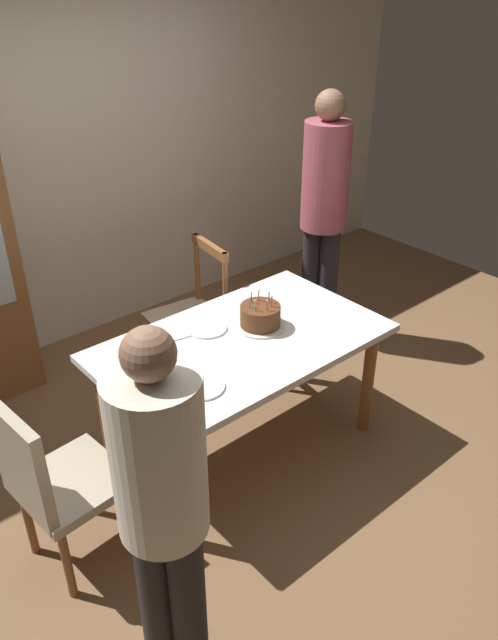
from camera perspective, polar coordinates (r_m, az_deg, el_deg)
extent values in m
plane|color=brown|center=(3.73, -0.59, -11.53)|extent=(6.40, 6.40, 0.00)
cube|color=beige|center=(4.52, -16.47, 13.87)|extent=(6.40, 0.10, 2.60)
cube|color=white|center=(3.29, -0.66, -2.09)|extent=(1.53, 0.91, 0.04)
cylinder|color=brown|center=(2.99, -6.18, -15.43)|extent=(0.07, 0.07, 0.70)
cylinder|color=brown|center=(3.70, 10.93, -5.55)|extent=(0.07, 0.07, 0.70)
cylinder|color=brown|center=(3.46, -13.08, -8.71)|extent=(0.07, 0.07, 0.70)
cylinder|color=brown|center=(4.09, 3.29, -1.21)|extent=(0.07, 0.07, 0.70)
cylinder|color=silver|center=(3.39, 1.04, -0.52)|extent=(0.28, 0.28, 0.01)
cylinder|color=#563019|center=(3.36, 1.05, 0.43)|extent=(0.22, 0.22, 0.12)
cylinder|color=#4C7FE5|center=(3.35, 1.86, 2.03)|extent=(0.01, 0.01, 0.05)
sphere|color=#FFC64C|center=(3.34, 1.87, 2.54)|extent=(0.01, 0.01, 0.01)
cylinder|color=#E54C4C|center=(3.37, 0.91, 2.21)|extent=(0.01, 0.01, 0.05)
sphere|color=#FFC64C|center=(3.35, 0.91, 2.71)|extent=(0.01, 0.01, 0.01)
cylinder|color=#E54C4C|center=(3.35, 0.23, 2.03)|extent=(0.01, 0.01, 0.05)
sphere|color=#FFC64C|center=(3.33, 0.24, 2.53)|extent=(0.01, 0.01, 0.01)
cylinder|color=#4C7FE5|center=(3.30, 0.08, 1.55)|extent=(0.01, 0.01, 0.05)
sphere|color=#FFC64C|center=(3.28, 0.08, 2.06)|extent=(0.01, 0.01, 0.01)
cylinder|color=#66CC72|center=(3.27, 0.56, 1.27)|extent=(0.01, 0.01, 0.05)
sphere|color=#FFC64C|center=(3.25, 0.57, 1.79)|extent=(0.01, 0.01, 0.01)
cylinder|color=#E54C4C|center=(3.27, 1.67, 1.29)|extent=(0.01, 0.01, 0.05)
sphere|color=#FFC64C|center=(3.26, 1.68, 1.81)|extent=(0.01, 0.01, 0.01)
cylinder|color=#E54C4C|center=(3.31, 2.11, 1.66)|extent=(0.01, 0.01, 0.05)
sphere|color=#FFC64C|center=(3.30, 2.12, 2.17)|extent=(0.01, 0.01, 0.01)
cylinder|color=white|center=(2.93, -4.40, -6.16)|extent=(0.22, 0.22, 0.01)
cylinder|color=white|center=(3.38, -3.90, -0.76)|extent=(0.22, 0.22, 0.01)
cube|color=silver|center=(2.87, -7.06, -7.35)|extent=(0.18, 0.03, 0.01)
cube|color=silver|center=(3.31, -6.22, -1.66)|extent=(0.18, 0.04, 0.01)
cube|color=tan|center=(4.05, -5.87, -0.06)|extent=(0.49, 0.49, 0.05)
cylinder|color=brown|center=(4.25, -8.81, -2.50)|extent=(0.04, 0.04, 0.42)
cylinder|color=brown|center=(3.99, -6.67, -4.72)|extent=(0.04, 0.04, 0.42)
cylinder|color=brown|center=(4.37, -4.82, -1.19)|extent=(0.04, 0.04, 0.42)
cylinder|color=brown|center=(4.12, -2.49, -3.24)|extent=(0.04, 0.04, 0.42)
cylinder|color=brown|center=(4.16, -4.81, 4.73)|extent=(0.04, 0.04, 0.50)
cylinder|color=brown|center=(3.88, -2.19, 2.84)|extent=(0.04, 0.04, 0.50)
cube|color=brown|center=(3.93, -3.64, 6.69)|extent=(0.09, 0.40, 0.06)
cube|color=tan|center=(2.98, -16.02, -14.27)|extent=(0.48, 0.48, 0.05)
cylinder|color=brown|center=(3.10, -10.88, -17.64)|extent=(0.04, 0.04, 0.42)
cylinder|color=brown|center=(3.31, -14.45, -14.33)|extent=(0.04, 0.04, 0.42)
cylinder|color=brown|center=(3.00, -16.47, -20.72)|extent=(0.04, 0.04, 0.42)
cylinder|color=brown|center=(3.22, -19.72, -17.02)|extent=(0.04, 0.04, 0.42)
cube|color=tan|center=(2.76, -20.34, -12.37)|extent=(0.08, 0.40, 0.50)
cylinder|color=#262328|center=(2.60, -5.69, -24.11)|extent=(0.14, 0.14, 0.76)
cylinder|color=#262328|center=(2.63, -8.60, -23.40)|extent=(0.14, 0.14, 0.76)
cylinder|color=silver|center=(2.09, -8.38, -12.42)|extent=(0.32, 0.32, 0.63)
sphere|color=#8C664C|center=(1.84, -9.31, -3.13)|extent=(0.17, 0.17, 0.17)
cylinder|color=#262328|center=(4.60, 5.72, 3.63)|extent=(0.14, 0.14, 0.87)
cylinder|color=#262328|center=(4.57, 7.27, 3.33)|extent=(0.14, 0.14, 0.87)
cylinder|color=#A54C59|center=(4.29, 7.12, 13.04)|extent=(0.32, 0.32, 0.72)
sphere|color=#8C664C|center=(4.18, 7.53, 19.10)|extent=(0.20, 0.20, 0.20)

